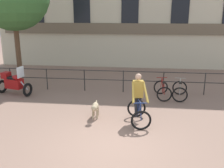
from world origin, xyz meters
TOP-DOWN VIEW (x-y plane):
  - ground_plane at (0.00, 0.00)m, footprint 60.00×60.00m
  - canal_railing at (-0.00, 5.20)m, footprint 15.05×0.05m
  - cyclist_with_bike at (0.76, 1.83)m, footprint 0.86×1.26m
  - dog at (-0.79, 1.95)m, footprint 0.27×0.95m
  - parked_motorcycle at (-4.98, 4.25)m, footprint 1.68×0.99m
  - parked_bicycle_near_lamp at (1.80, 4.54)m, footprint 0.75×1.16m
  - parked_bicycle_mid_left at (2.55, 4.54)m, footprint 0.79×1.18m

SIDE VIEW (x-z plane):
  - ground_plane at x=0.00m, z-range 0.00..0.00m
  - parked_bicycle_near_lamp at x=1.80m, z-range -0.07..0.79m
  - parked_bicycle_mid_left at x=2.55m, z-range -0.07..0.79m
  - dog at x=-0.79m, z-range 0.11..0.72m
  - parked_motorcycle at x=-4.98m, z-range -0.11..1.24m
  - canal_railing at x=0.00m, z-range 0.18..1.23m
  - cyclist_with_bike at x=0.76m, z-range -0.09..1.61m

